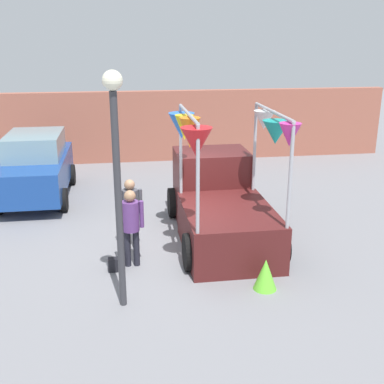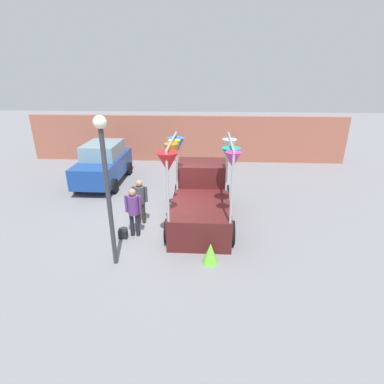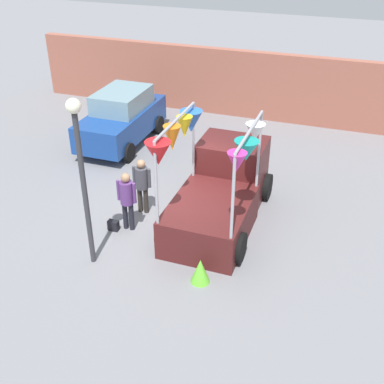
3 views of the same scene
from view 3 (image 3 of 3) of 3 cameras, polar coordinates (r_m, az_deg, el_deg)
ground_plane at (r=13.00m, az=-1.89°, el=-3.25°), size 60.00×60.00×0.00m
vendor_truck at (r=12.67m, az=3.45°, el=0.57°), size 2.48×4.08×3.08m
parked_car at (r=17.13m, az=-8.31°, el=8.73°), size 1.88×4.00×1.88m
person_customer at (r=12.22m, az=-7.74°, el=-0.51°), size 0.53×0.34×1.63m
person_vendor at (r=12.89m, az=-5.96°, el=1.27°), size 0.53×0.34×1.59m
handbag at (r=12.67m, az=-9.30°, el=-3.93°), size 0.28×0.16×0.28m
street_lamp at (r=10.40m, az=-13.05°, el=3.43°), size 0.32×0.32×4.03m
brick_boundary_wall at (r=19.33m, az=6.82°, el=12.50°), size 18.00×0.36×2.60m
folded_kite_bundle_lime at (r=10.81m, az=0.99°, el=-9.32°), size 0.60×0.60×0.60m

